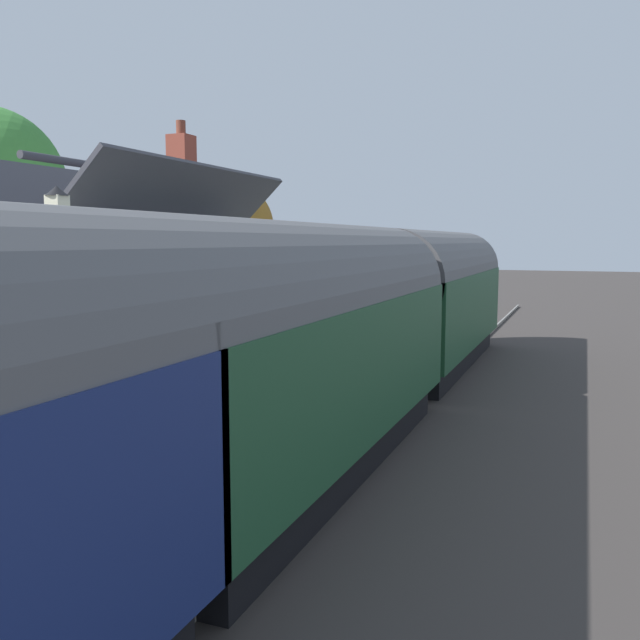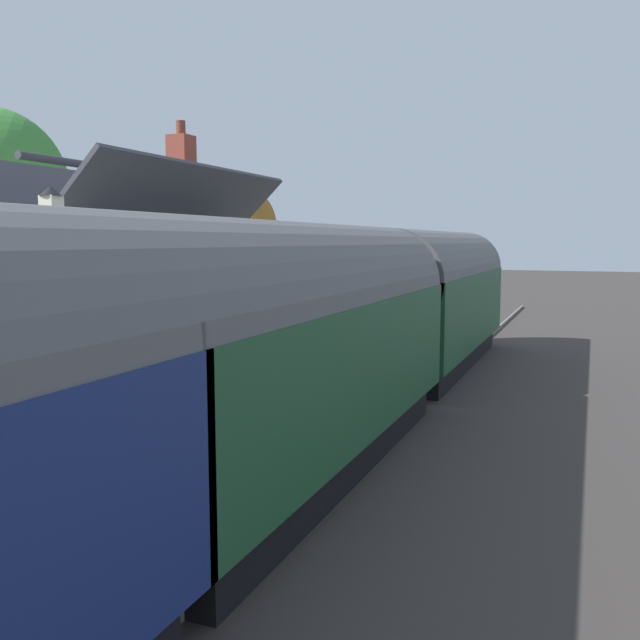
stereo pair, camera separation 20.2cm
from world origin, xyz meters
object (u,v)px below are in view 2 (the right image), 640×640
at_px(bench_platform_end, 309,322).
at_px(lamp_post_platform, 55,273).
at_px(tree_behind_building, 251,230).
at_px(planter_edge_far, 288,331).
at_px(station_building, 147,304).
at_px(planter_bench_left, 283,351).
at_px(tree_distant, 143,211).
at_px(tree_mid_background, 123,228).
at_px(bench_mid_platform, 343,313).
at_px(train, 319,339).
at_px(station_sign_board, 394,293).
at_px(planter_bench_right, 392,312).

distance_m(bench_platform_end, lamp_post_platform, 13.43).
bearing_deg(tree_behind_building, planter_edge_far, -146.88).
bearing_deg(planter_edge_far, station_building, 164.43).
bearing_deg(bench_platform_end, planter_bench_left, -164.78).
bearing_deg(tree_distant, tree_behind_building, -66.16).
height_order(planter_bench_left, planter_edge_far, planter_edge_far).
xyz_separation_m(station_building, tree_behind_building, (15.32, 5.36, 2.03)).
bearing_deg(planter_edge_far, lamp_post_platform, -172.58).
bearing_deg(planter_edge_far, tree_mid_background, 67.43).
bearing_deg(station_building, bench_mid_platform, -6.51).
xyz_separation_m(planter_edge_far, tree_behind_building, (10.34, 6.75, 3.24)).
bearing_deg(train, planter_edge_far, 29.14).
distance_m(bench_mid_platform, tree_mid_background, 9.45).
xyz_separation_m(bench_mid_platform, planter_bench_left, (-7.99, -1.27, -0.15)).
bearing_deg(station_sign_board, bench_mid_platform, 137.51).
xyz_separation_m(bench_platform_end, station_sign_board, (4.73, -1.56, 0.71)).
relative_size(planter_edge_far, tree_mid_background, 0.13).
xyz_separation_m(bench_mid_platform, station_sign_board, (1.63, -1.50, 0.71)).
height_order(station_building, tree_mid_background, station_building).
distance_m(train, planter_bench_left, 5.29).
height_order(planter_edge_far, station_sign_board, station_sign_board).
relative_size(bench_mid_platform, lamp_post_platform, 0.35).
distance_m(station_building, station_sign_board, 12.32).
xyz_separation_m(bench_mid_platform, tree_mid_background, (-1.69, 8.71, 3.23)).
relative_size(bench_mid_platform, planter_bench_right, 1.60).
distance_m(planter_edge_far, station_sign_board, 7.18).
distance_m(station_sign_board, tree_mid_background, 11.03).
distance_m(train, tree_distant, 21.79).
bearing_deg(tree_distant, lamp_post_platform, -146.24).
bearing_deg(bench_mid_platform, tree_mid_background, 100.98).
xyz_separation_m(planter_bench_left, planter_bench_right, (9.09, -0.32, 0.14)).
relative_size(train, planter_bench_right, 34.39).
xyz_separation_m(planter_bench_left, tree_distant, (10.89, 12.44, 4.29)).
xyz_separation_m(planter_bench_left, tree_behind_building, (12.94, 7.81, 3.39)).
height_order(planter_edge_far, lamp_post_platform, lamp_post_platform).
distance_m(bench_platform_end, planter_bench_right, 4.51).
bearing_deg(lamp_post_platform, station_sign_board, 0.39).
relative_size(station_building, station_sign_board, 4.70).
xyz_separation_m(bench_platform_end, tree_distant, (6.00, 11.11, 4.14)).
bearing_deg(station_sign_board, train, -169.54).
height_order(planter_bench_left, station_sign_board, station_sign_board).
height_order(bench_mid_platform, tree_behind_building, tree_behind_building).
bearing_deg(train, bench_platform_end, 24.14).
relative_size(planter_bench_left, tree_behind_building, 0.10).
xyz_separation_m(planter_edge_far, lamp_post_platform, (-10.84, -1.41, 2.25)).
height_order(station_building, lamp_post_platform, station_building).
bearing_deg(bench_mid_platform, station_sign_board, -42.49).
relative_size(lamp_post_platform, tree_mid_background, 0.57).
xyz_separation_m(bench_platform_end, planter_bench_left, (-4.89, -1.33, -0.15)).
xyz_separation_m(bench_mid_platform, planter_edge_far, (-5.40, -0.20, 0.01)).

